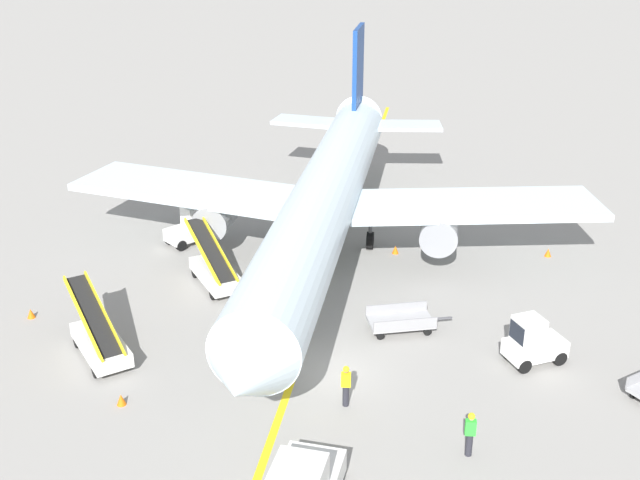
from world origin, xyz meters
name	(u,v)px	position (x,y,z in m)	size (l,w,h in m)	color
ground_plane	(327,372)	(0.00, 0.00, 0.00)	(300.00, 300.00, 0.00)	gray
taxi_line_yellow	(316,312)	(-0.84, 5.00, 0.00)	(0.30, 80.00, 0.01)	yellow
airliner	(326,196)	(-0.79, 11.07, 3.42)	(28.50, 35.34, 10.10)	silver
baggage_tug_near_wing	(190,227)	(-8.36, 12.41, 0.93)	(2.60, 2.63, 2.10)	silver
baggage_tug_by_cargo_door	(532,343)	(8.23, 1.37, 0.93)	(2.72, 2.18, 2.10)	silver
belt_loader_forward_hold	(99,339)	(-9.41, 0.56, 0.78)	(3.94, 4.79, 2.59)	silver
belt_loader_aft_hold	(215,270)	(-5.99, 7.43, 0.78)	(3.66, 4.93, 2.59)	silver
baggage_cart_loaded	(401,321)	(3.01, 3.58, 0.47)	(3.84, 2.19, 0.94)	#A5A5A8
ground_crew_marshaller	(346,385)	(0.84, -2.15, 0.91)	(0.36, 0.24, 1.70)	#26262D
ground_crew_wing_walker	(470,433)	(5.11, -4.67, 0.91)	(0.36, 0.24, 1.70)	#26262D
safety_cone_nose_left	(121,400)	(-7.52, -2.72, 0.22)	(0.36, 0.36, 0.44)	orange
safety_cone_nose_right	(395,250)	(2.91, 11.80, 0.22)	(0.36, 0.36, 0.44)	orange
safety_cone_wingtip_left	(548,252)	(11.00, 12.02, 0.22)	(0.36, 0.36, 0.44)	orange
safety_cone_wingtip_right	(31,313)	(-13.65, 3.49, 0.22)	(0.36, 0.36, 0.44)	orange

